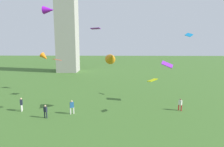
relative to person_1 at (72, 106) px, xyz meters
The scene contains 12 objects.
person_1 is the anchor object (origin of this frame).
person_2 3.15m from the person_1, 154.91° to the right, with size 0.48×0.40×1.59m.
person_3 14.07m from the person_1, ahead, with size 0.47×0.47×1.61m.
person_4 6.88m from the person_1, behind, with size 0.40×0.54×1.79m.
kite_flying_0 15.59m from the person_1, 122.72° to the left, with size 1.87×1.44×1.24m.
kite_flying_1 7.87m from the person_1, ahead, with size 1.67×2.36×1.85m.
kite_flying_2 10.49m from the person_1, ahead, with size 1.31×1.21×0.39m.
kite_flying_3 6.06m from the person_1, behind, with size 1.13×1.06×0.28m.
kite_flying_4 11.78m from the person_1, 67.13° to the left, with size 1.52×1.18×0.24m.
kite_flying_5 14.49m from the person_1, 20.10° to the left, with size 1.88×1.42×1.01m.
kite_flying_7 19.80m from the person_1, 21.90° to the left, with size 1.12×1.12×0.68m.
kite_flying_8 14.80m from the person_1, 122.58° to the left, with size 2.01×1.62×1.64m.
Camera 1 is at (3.05, -3.84, 9.01)m, focal length 31.03 mm.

